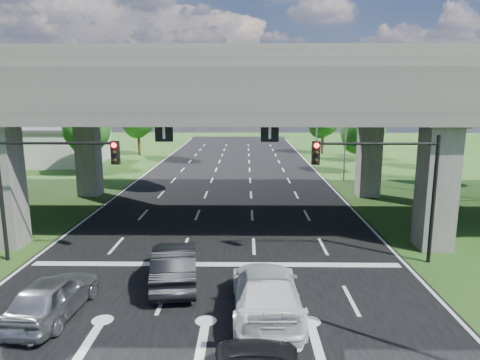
{
  "coord_description": "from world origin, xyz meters",
  "views": [
    {
      "loc": [
        1.36,
        -15.19,
        7.62
      ],
      "look_at": [
        1.06,
        8.04,
        3.15
      ],
      "focal_mm": 32.0,
      "sensor_mm": 36.0,
      "label": 1
    }
  ],
  "objects_px": {
    "car_silver": "(52,296)",
    "car_dark": "(175,264)",
    "signal_right": "(388,175)",
    "signal_left": "(45,174)",
    "streetlight_beyond": "(314,112)",
    "streetlight_far": "(342,118)",
    "car_white": "(266,292)"
  },
  "relations": [
    {
      "from": "car_silver",
      "to": "car_dark",
      "type": "xyz_separation_m",
      "value": [
        3.83,
        2.86,
        0.06
      ]
    },
    {
      "from": "signal_right",
      "to": "car_silver",
      "type": "height_order",
      "value": "signal_right"
    },
    {
      "from": "signal_right",
      "to": "signal_left",
      "type": "xyz_separation_m",
      "value": [
        -15.65,
        0.0,
        0.0
      ]
    },
    {
      "from": "streetlight_beyond",
      "to": "car_dark",
      "type": "bearing_deg",
      "value": -106.86
    },
    {
      "from": "signal_right",
      "to": "car_dark",
      "type": "distance_m",
      "value": 10.26
    },
    {
      "from": "streetlight_far",
      "to": "car_silver",
      "type": "bearing_deg",
      "value": -121.42
    },
    {
      "from": "car_white",
      "to": "streetlight_far",
      "type": "bearing_deg",
      "value": -108.97
    },
    {
      "from": "signal_right",
      "to": "car_silver",
      "type": "relative_size",
      "value": 1.35
    },
    {
      "from": "streetlight_beyond",
      "to": "car_white",
      "type": "bearing_deg",
      "value": -101.0
    },
    {
      "from": "streetlight_far",
      "to": "streetlight_beyond",
      "type": "bearing_deg",
      "value": 90.0
    },
    {
      "from": "streetlight_beyond",
      "to": "car_silver",
      "type": "xyz_separation_m",
      "value": [
        -15.5,
        -41.36,
        -5.06
      ]
    },
    {
      "from": "streetlight_far",
      "to": "car_silver",
      "type": "xyz_separation_m",
      "value": [
        -15.5,
        -25.36,
        -5.06
      ]
    },
    {
      "from": "signal_left",
      "to": "car_silver",
      "type": "distance_m",
      "value": 6.75
    },
    {
      "from": "signal_left",
      "to": "car_dark",
      "type": "height_order",
      "value": "signal_left"
    },
    {
      "from": "car_dark",
      "to": "streetlight_beyond",
      "type": "bearing_deg",
      "value": -114.48
    },
    {
      "from": "signal_left",
      "to": "car_white",
      "type": "relative_size",
      "value": 1.03
    },
    {
      "from": "signal_right",
      "to": "streetlight_far",
      "type": "height_order",
      "value": "streetlight_far"
    },
    {
      "from": "car_dark",
      "to": "car_white",
      "type": "xyz_separation_m",
      "value": [
        3.67,
        -2.63,
        0.03
      ]
    },
    {
      "from": "car_white",
      "to": "signal_right",
      "type": "bearing_deg",
      "value": -139.75
    },
    {
      "from": "car_dark",
      "to": "car_silver",
      "type": "bearing_deg",
      "value": 29.14
    },
    {
      "from": "signal_right",
      "to": "streetlight_far",
      "type": "relative_size",
      "value": 0.6
    },
    {
      "from": "signal_right",
      "to": "streetlight_far",
      "type": "bearing_deg",
      "value": 83.53
    },
    {
      "from": "signal_left",
      "to": "signal_right",
      "type": "bearing_deg",
      "value": 0.0
    },
    {
      "from": "streetlight_beyond",
      "to": "car_dark",
      "type": "xyz_separation_m",
      "value": [
        -11.67,
        -38.5,
        -5.0
      ]
    },
    {
      "from": "car_silver",
      "to": "car_white",
      "type": "xyz_separation_m",
      "value": [
        7.5,
        0.23,
        0.09
      ]
    },
    {
      "from": "signal_right",
      "to": "car_dark",
      "type": "relative_size",
      "value": 1.21
    },
    {
      "from": "car_dark",
      "to": "signal_left",
      "type": "bearing_deg",
      "value": -28.98
    },
    {
      "from": "car_white",
      "to": "streetlight_beyond",
      "type": "bearing_deg",
      "value": -102.32
    },
    {
      "from": "streetlight_beyond",
      "to": "streetlight_far",
      "type": "bearing_deg",
      "value": -90.0
    },
    {
      "from": "signal_left",
      "to": "streetlight_beyond",
      "type": "height_order",
      "value": "streetlight_beyond"
    },
    {
      "from": "streetlight_far",
      "to": "streetlight_beyond",
      "type": "xyz_separation_m",
      "value": [
        0.0,
        16.0,
        0.0
      ]
    },
    {
      "from": "car_silver",
      "to": "car_dark",
      "type": "distance_m",
      "value": 4.78
    }
  ]
}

